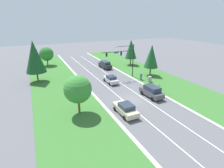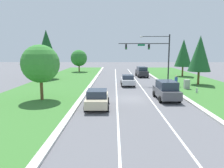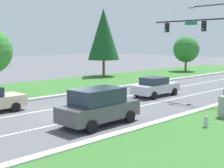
{
  "view_description": "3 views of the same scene",
  "coord_description": "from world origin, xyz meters",
  "views": [
    {
      "loc": [
        -14.79,
        -23.16,
        12.96
      ],
      "look_at": [
        -1.4,
        5.74,
        1.09
      ],
      "focal_mm": 28.0,
      "sensor_mm": 36.0,
      "label": 1
    },
    {
      "loc": [
        -2.06,
        -23.25,
        5.12
      ],
      "look_at": [
        -2.37,
        4.06,
        1.01
      ],
      "focal_mm": 35.0,
      "sensor_mm": 36.0,
      "label": 2
    },
    {
      "loc": [
        16.01,
        -11.64,
        4.51
      ],
      "look_at": [
        -2.02,
        5.96,
        1.15
      ],
      "focal_mm": 50.0,
      "sensor_mm": 36.0,
      "label": 3
    }
  ],
  "objects": [
    {
      "name": "ground_plane",
      "position": [
        0.0,
        0.0,
        0.0
      ],
      "size": [
        160.0,
        160.0,
        0.0
      ],
      "primitive_type": "plane",
      "color": "#5B5B60"
    },
    {
      "name": "curb_strip_right",
      "position": [
        5.65,
        0.0,
        0.07
      ],
      "size": [
        0.5,
        90.0,
        0.15
      ],
      "color": "beige",
      "rests_on": "ground_plane"
    },
    {
      "name": "curb_strip_left",
      "position": [
        -5.65,
        0.0,
        0.07
      ],
      "size": [
        0.5,
        90.0,
        0.15
      ],
      "color": "beige",
      "rests_on": "ground_plane"
    },
    {
      "name": "lane_stripe_inner_left",
      "position": [
        -1.8,
        0.0,
        0.0
      ],
      "size": [
        0.14,
        81.0,
        0.01
      ],
      "color": "white",
      "rests_on": "ground_plane"
    },
    {
      "name": "lane_stripe_inner_right",
      "position": [
        1.8,
        0.0,
        0.0
      ],
      "size": [
        0.14,
        81.0,
        0.01
      ],
      "color": "white",
      "rests_on": "ground_plane"
    },
    {
      "name": "traffic_signal_mast",
      "position": [
        4.09,
        10.94,
        5.13
      ],
      "size": [
        7.93,
        0.41,
        7.67
      ],
      "color": "black",
      "rests_on": "ground_plane"
    },
    {
      "name": "graphite_suv",
      "position": [
        3.45,
        -0.4,
        1.04
      ],
      "size": [
        2.27,
        4.8,
        2.03
      ],
      "rotation": [
        0.0,
        0.0,
        0.03
      ],
      "color": "#4C4C51",
      "rests_on": "ground_plane"
    },
    {
      "name": "silver_sedan",
      "position": [
        -0.08,
        9.22,
        0.81
      ],
      "size": [
        2.03,
        4.57,
        1.63
      ],
      "rotation": [
        0.0,
        0.0,
        0.01
      ],
      "color": "silver",
      "rests_on": "ground_plane"
    },
    {
      "name": "fire_hydrant",
      "position": [
        8.01,
        3.11,
        0.34
      ],
      "size": [
        0.34,
        0.2,
        0.7
      ],
      "color": "#B7B7BC",
      "rests_on": "ground_plane"
    },
    {
      "name": "oak_near_left_tree",
      "position": [
        -10.84,
        30.73,
        3.45
      ],
      "size": [
        4.02,
        4.02,
        5.47
      ],
      "color": "brown",
      "rests_on": "ground_plane"
    },
    {
      "name": "conifer_mid_left_tree",
      "position": [
        -14.32,
        16.42,
        5.58
      ],
      "size": [
        4.18,
        4.18,
        8.93
      ],
      "color": "brown",
      "rests_on": "ground_plane"
    }
  ]
}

